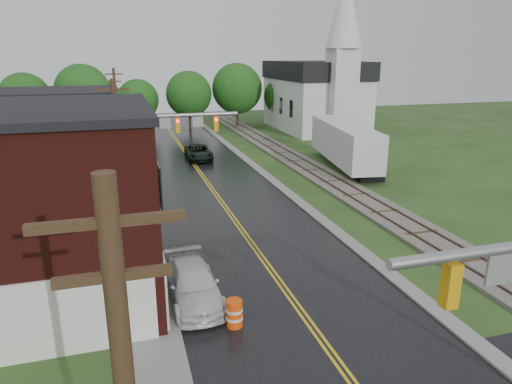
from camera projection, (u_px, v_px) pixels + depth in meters
name	position (u px, v px, depth m)	size (l,w,h in m)	color
main_road	(210.00, 186.00, 37.13)	(10.00, 90.00, 0.02)	black
curb_right	(256.00, 168.00, 43.19)	(0.80, 70.00, 0.12)	gray
sidewalk_left	(134.00, 213.00, 30.85)	(2.40, 50.00, 0.12)	gray
yellow_house	(53.00, 168.00, 29.53)	(8.00, 7.00, 6.40)	tan
darkred_building	(81.00, 155.00, 38.35)	(7.00, 6.00, 4.40)	#3F0F0C
church	(319.00, 88.00, 62.68)	(10.40, 18.40, 20.00)	silver
railroad	(301.00, 163.00, 44.42)	(3.20, 80.00, 0.30)	#59544C
traffic_signal_far	(167.00, 133.00, 31.99)	(7.34, 0.43, 7.20)	gray
utility_pole_b	(119.00, 154.00, 26.57)	(1.80, 0.28, 9.00)	#382616
utility_pole_c	(117.00, 111.00, 46.75)	(1.80, 0.28, 9.00)	#382616
tree_left_c	(36.00, 121.00, 41.13)	(6.00, 6.00, 7.65)	black
tree_left_e	(97.00, 109.00, 47.91)	(6.40, 6.40, 8.16)	black
suv_dark	(199.00, 153.00, 46.27)	(2.46, 5.33, 1.48)	black
pickup_white	(193.00, 284.00, 19.71)	(2.09, 5.14, 1.49)	silver
semi_trailer	(345.00, 142.00, 42.48)	(5.00, 13.60, 4.13)	black
construction_barrel	(234.00, 313.00, 17.82)	(0.64, 0.64, 1.14)	#F5490A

